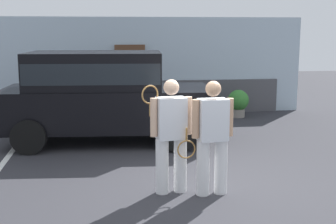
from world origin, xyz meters
The scene contains 6 objects.
ground_plane centered at (0.00, 0.00, 0.00)m, with size 40.00×40.00×0.00m, color #2D2D33.
house_frontage centered at (-0.01, 6.87, 1.37)m, with size 9.11×0.40×2.91m.
parked_suv centered at (-1.57, 3.35, 1.15)m, with size 4.73×2.45×2.05m.
tennis_player_man centered at (-0.51, -0.11, 0.94)m, with size 0.79×0.34×1.79m.
tennis_player_woman centered at (0.11, -0.28, 0.92)m, with size 0.92×0.32×1.78m.
potted_plant_by_porch centered at (2.35, 5.86, 0.45)m, with size 0.61×0.61×0.81m.
Camera 1 is at (-1.49, -6.90, 2.53)m, focal length 48.64 mm.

